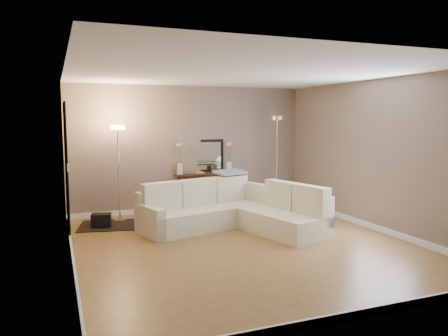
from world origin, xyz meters
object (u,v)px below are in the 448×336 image
object	(u,v)px
sectional_sofa	(232,211)
floor_lamp_lit	(118,154)
floor_lamp_unlit	(277,144)
console_table	(201,190)

from	to	relation	value
sectional_sofa	floor_lamp_lit	distance (m)	2.39
floor_lamp_lit	floor_lamp_unlit	world-z (taller)	floor_lamp_unlit
console_table	floor_lamp_lit	world-z (taller)	floor_lamp_lit
floor_lamp_lit	console_table	bearing A→B (deg)	11.56
sectional_sofa	floor_lamp_unlit	distance (m)	2.27
console_table	floor_lamp_lit	size ratio (longest dim) A/B	0.71
floor_lamp_lit	floor_lamp_unlit	xyz separation A→B (m)	(3.31, -0.04, 0.13)
sectional_sofa	console_table	xyz separation A→B (m)	(-0.02, 1.64, 0.12)
console_table	floor_lamp_lit	bearing A→B (deg)	-168.44
console_table	floor_lamp_unlit	bearing A→B (deg)	-14.10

